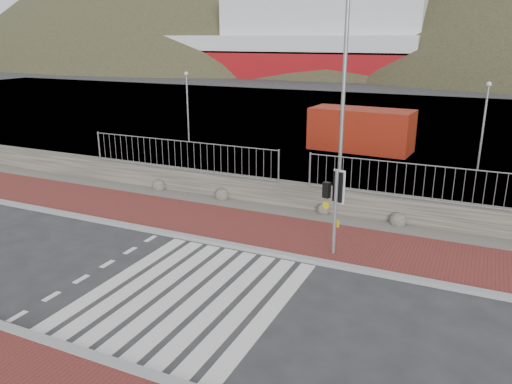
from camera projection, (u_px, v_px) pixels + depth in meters
The scene contains 15 objects.
ground at pixel (190, 294), 12.22m from camera, with size 220.00×220.00×0.00m, color #28282B.
sidewalk_far at pixel (264, 231), 16.11m from camera, with size 40.00×3.00×0.08m, color maroon.
kerb_near at pixel (106, 362), 9.61m from camera, with size 40.00×0.25×0.12m, color gray.
kerb_far at pixel (244, 248), 14.81m from camera, with size 40.00×0.25×0.12m, color gray.
zebra_crossing at pixel (190, 294), 12.22m from camera, with size 4.62×5.60×0.01m.
gravel_strip at pixel (287, 212), 17.85m from camera, with size 40.00×1.50×0.06m, color #59544C.
stone_wall at pixel (295, 195), 18.41m from camera, with size 40.00×0.60×0.90m, color #444038.
railing at pixel (294, 160), 17.88m from camera, with size 18.07×0.07×1.22m.
quay at pixel (394, 123), 36.40m from camera, with size 120.00×40.00×0.50m, color #4C4C4F.
water at pixel (441, 84), 66.74m from camera, with size 220.00×50.00×0.05m, color #3F4C54.
ferry at pixel (284, 41), 79.35m from camera, with size 50.00×16.00×20.00m.
hills_backdrop at pixel (478, 201), 92.56m from camera, with size 254.00×90.00×100.00m.
traffic_signal_far at pixel (335, 194), 13.87m from camera, with size 0.63×0.36×2.55m.
streetlight at pixel (348, 79), 17.25m from camera, with size 1.75×0.40×8.27m.
shipping_container at pixel (361, 130), 27.46m from camera, with size 5.51×2.29×2.29m, color maroon.
Camera 1 is at (6.06, -9.23, 6.03)m, focal length 35.00 mm.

